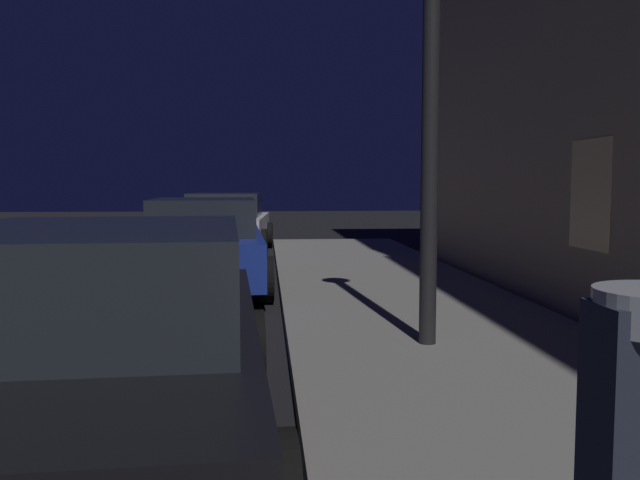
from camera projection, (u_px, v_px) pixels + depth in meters
car_black at (102, 350)px, 3.81m from camera, size 2.17×4.30×1.43m
car_blue at (205, 245)px, 10.33m from camera, size 2.12×4.24×1.43m
car_white at (226, 224)px, 15.87m from camera, size 2.27×4.11×1.43m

